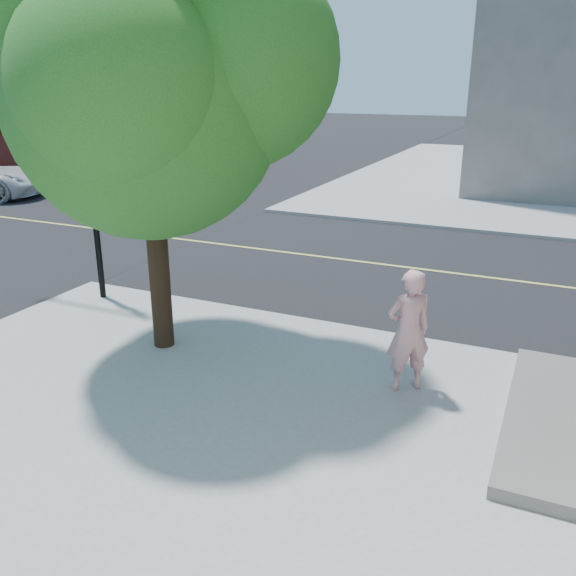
% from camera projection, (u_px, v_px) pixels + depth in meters
% --- Properties ---
extents(ground, '(140.00, 140.00, 0.00)m').
position_uv_depth(ground, '(126.00, 292.00, 13.79)').
color(ground, black).
rests_on(ground, ground).
extents(road_ew, '(140.00, 9.00, 0.01)m').
position_uv_depth(road_ew, '(226.00, 245.00, 17.66)').
color(road_ew, black).
rests_on(road_ew, ground).
extents(sidewalk_nw, '(26.00, 25.00, 0.12)m').
position_uv_depth(sidewalk_nw, '(57.00, 148.00, 41.26)').
color(sidewalk_nw, '#9C9C9C').
rests_on(sidewalk_nw, ground).
extents(church, '(15.20, 12.00, 14.40)m').
position_uv_depth(church, '(36.00, 29.00, 34.74)').
color(church, maroon).
rests_on(church, sidewalk_nw).
extents(man_on_phone, '(0.83, 0.78, 1.90)m').
position_uv_depth(man_on_phone, '(408.00, 331.00, 9.01)').
color(man_on_phone, '#DF9EA2').
rests_on(man_on_phone, sidewalk_se).
extents(street_tree, '(5.44, 4.94, 7.22)m').
position_uv_depth(street_tree, '(151.00, 66.00, 9.26)').
color(street_tree, black).
rests_on(street_tree, sidewalk_se).
extents(signal_pole, '(3.88, 0.44, 4.39)m').
position_uv_depth(signal_pole, '(6.00, 123.00, 12.84)').
color(signal_pole, black).
rests_on(signal_pole, sidewalk_se).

